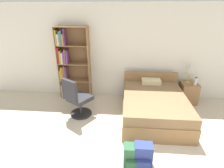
% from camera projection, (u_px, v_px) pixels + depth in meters
% --- Properties ---
extents(wall_back, '(9.00, 0.06, 2.60)m').
position_uv_depth(wall_back, '(133.00, 53.00, 4.86)').
color(wall_back, silver).
rests_on(wall_back, ground_plane).
extents(bookshelf, '(0.89, 0.30, 2.02)m').
position_uv_depth(bookshelf, '(69.00, 64.00, 4.92)').
color(bookshelf, olive).
rests_on(bookshelf, ground_plane).
extents(bed, '(1.46, 1.95, 0.82)m').
position_uv_depth(bed, '(153.00, 105.00, 4.23)').
color(bed, olive).
rests_on(bed, ground_plane).
extents(office_chair, '(0.69, 0.72, 1.01)m').
position_uv_depth(office_chair, '(77.00, 99.00, 4.14)').
color(office_chair, '#232326').
rests_on(office_chair, ground_plane).
extents(nightstand, '(0.43, 0.47, 0.57)m').
position_uv_depth(nightstand, '(188.00, 93.00, 4.85)').
color(nightstand, olive).
rests_on(nightstand, ground_plane).
extents(table_lamp, '(0.25, 0.25, 0.52)m').
position_uv_depth(table_lamp, '(190.00, 68.00, 4.62)').
color(table_lamp, tan).
rests_on(table_lamp, nightstand).
extents(water_bottle, '(0.07, 0.07, 0.22)m').
position_uv_depth(water_bottle, '(196.00, 81.00, 4.59)').
color(water_bottle, silver).
rests_on(water_bottle, nightstand).
extents(backpack_green, '(0.32, 0.27, 0.38)m').
position_uv_depth(backpack_green, '(133.00, 156.00, 2.89)').
color(backpack_green, '#2D603D').
rests_on(backpack_green, ground_plane).
extents(backpack_blue, '(0.29, 0.27, 0.42)m').
position_uv_depth(backpack_blue, '(143.00, 156.00, 2.87)').
color(backpack_blue, navy).
rests_on(backpack_blue, ground_plane).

